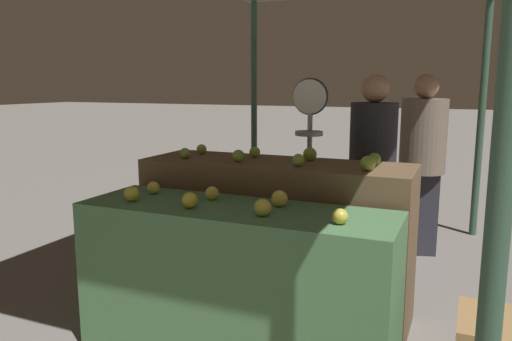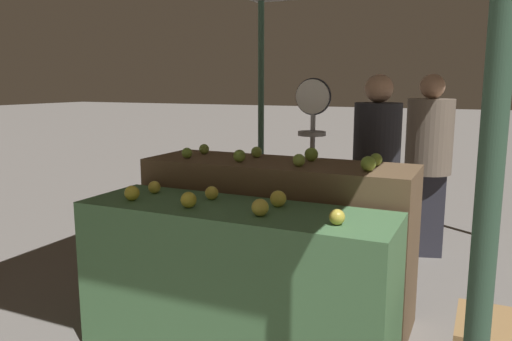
% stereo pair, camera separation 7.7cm
% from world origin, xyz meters
% --- Properties ---
extents(display_counter_front, '(1.72, 0.55, 0.86)m').
position_xyz_m(display_counter_front, '(0.00, 0.00, 0.43)').
color(display_counter_front, '#4C7A4C').
rests_on(display_counter_front, ground_plane).
extents(display_counter_back, '(1.72, 0.55, 1.02)m').
position_xyz_m(display_counter_back, '(0.00, 0.60, 0.51)').
color(display_counter_back, brown).
rests_on(display_counter_back, ground_plane).
extents(apple_front_0, '(0.09, 0.09, 0.09)m').
position_xyz_m(apple_front_0, '(-0.59, -0.10, 0.90)').
color(apple_front_0, gold).
rests_on(apple_front_0, display_counter_front).
extents(apple_front_1, '(0.09, 0.09, 0.09)m').
position_xyz_m(apple_front_1, '(-0.21, -0.11, 0.90)').
color(apple_front_1, gold).
rests_on(apple_front_1, display_counter_front).
extents(apple_front_2, '(0.09, 0.09, 0.09)m').
position_xyz_m(apple_front_2, '(0.20, -0.10, 0.91)').
color(apple_front_2, gold).
rests_on(apple_front_2, display_counter_front).
extents(apple_front_3, '(0.07, 0.07, 0.07)m').
position_xyz_m(apple_front_3, '(0.59, -0.10, 0.90)').
color(apple_front_3, gold).
rests_on(apple_front_3, display_counter_front).
extents(apple_front_4, '(0.07, 0.07, 0.07)m').
position_xyz_m(apple_front_4, '(-0.59, 0.10, 0.90)').
color(apple_front_4, yellow).
rests_on(apple_front_4, display_counter_front).
extents(apple_front_5, '(0.08, 0.08, 0.08)m').
position_xyz_m(apple_front_5, '(-0.19, 0.11, 0.90)').
color(apple_front_5, yellow).
rests_on(apple_front_5, display_counter_front).
extents(apple_front_6, '(0.09, 0.09, 0.09)m').
position_xyz_m(apple_front_6, '(0.21, 0.11, 0.91)').
color(apple_front_6, yellow).
rests_on(apple_front_6, display_counter_front).
extents(apple_back_0, '(0.07, 0.07, 0.07)m').
position_xyz_m(apple_back_0, '(-0.60, 0.48, 1.06)').
color(apple_back_0, '#7AA338').
rests_on(apple_back_0, display_counter_back).
extents(apple_back_1, '(0.08, 0.08, 0.08)m').
position_xyz_m(apple_back_1, '(-0.21, 0.49, 1.06)').
color(apple_back_1, '#84AD3D').
rests_on(apple_back_1, display_counter_back).
extents(apple_back_2, '(0.08, 0.08, 0.08)m').
position_xyz_m(apple_back_2, '(0.19, 0.49, 1.06)').
color(apple_back_2, '#8EB247').
rests_on(apple_back_2, display_counter_back).
extents(apple_back_3, '(0.09, 0.09, 0.09)m').
position_xyz_m(apple_back_3, '(0.60, 0.49, 1.06)').
color(apple_back_3, '#84AD3D').
rests_on(apple_back_3, display_counter_back).
extents(apple_back_4, '(0.07, 0.07, 0.07)m').
position_xyz_m(apple_back_4, '(-0.60, 0.71, 1.06)').
color(apple_back_4, '#8EB247').
rests_on(apple_back_4, display_counter_back).
extents(apple_back_5, '(0.07, 0.07, 0.07)m').
position_xyz_m(apple_back_5, '(-0.20, 0.71, 1.06)').
color(apple_back_5, '#8EB247').
rests_on(apple_back_5, display_counter_back).
extents(apple_back_6, '(0.09, 0.09, 0.09)m').
position_xyz_m(apple_back_6, '(0.19, 0.71, 1.07)').
color(apple_back_6, '#84AD3D').
rests_on(apple_back_6, display_counter_back).
extents(apple_back_7, '(0.08, 0.08, 0.08)m').
position_xyz_m(apple_back_7, '(0.60, 0.70, 1.06)').
color(apple_back_7, '#84AD3D').
rests_on(apple_back_7, display_counter_back).
extents(produce_scale, '(0.26, 0.20, 1.55)m').
position_xyz_m(produce_scale, '(0.05, 1.13, 1.12)').
color(produce_scale, '#99999E').
rests_on(produce_scale, ground_plane).
extents(person_vendor_at_scale, '(0.43, 0.43, 1.58)m').
position_xyz_m(person_vendor_at_scale, '(0.46, 1.44, 0.91)').
color(person_vendor_at_scale, '#2D2D38').
rests_on(person_vendor_at_scale, ground_plane).
extents(person_customer_left, '(0.49, 0.49, 1.59)m').
position_xyz_m(person_customer_left, '(0.75, 2.22, 0.91)').
color(person_customer_left, '#2D2D38').
rests_on(person_customer_left, ground_plane).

